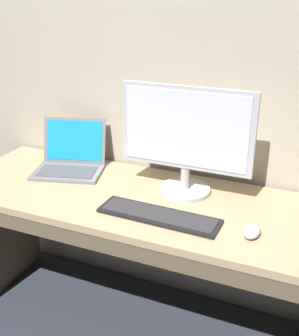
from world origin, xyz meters
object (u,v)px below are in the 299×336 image
(laptop_space_gray, at_px, (70,159))
(external_monitor, at_px, (186,140))
(wired_keyboard, at_px, (159,216))
(computer_mouse, at_px, (252,231))

(laptop_space_gray, relative_size, external_monitor, 0.67)
(laptop_space_gray, height_order, wired_keyboard, laptop_space_gray)
(laptop_space_gray, relative_size, wired_keyboard, 0.79)
(external_monitor, relative_size, wired_keyboard, 1.17)
(wired_keyboard, height_order, computer_mouse, computer_mouse)
(external_monitor, bearing_deg, computer_mouse, -34.53)
(laptop_space_gray, relative_size, computer_mouse, 3.74)
(laptop_space_gray, xyz_separation_m, computer_mouse, (0.93, -0.26, -0.04))
(computer_mouse, bearing_deg, external_monitor, 147.13)
(laptop_space_gray, distance_m, computer_mouse, 0.96)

